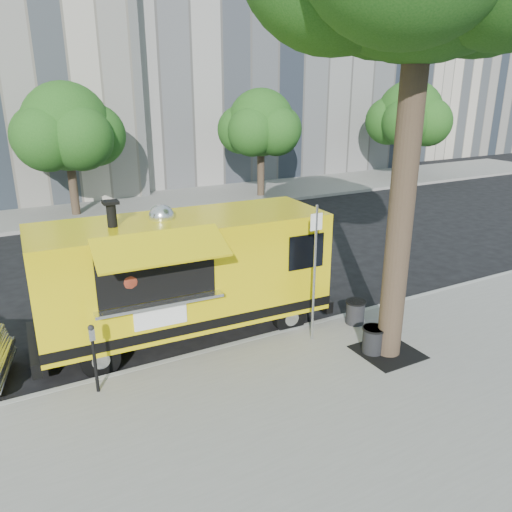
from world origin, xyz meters
The scene contains 15 objects.
ground centered at (0.00, 0.00, 0.00)m, with size 120.00×120.00×0.00m, color black.
sidewalk centered at (0.00, -4.00, 0.07)m, with size 60.00×6.00×0.15m, color gray.
curb centered at (0.00, -0.93, 0.07)m, with size 60.00×0.14×0.16m, color #999993.
far_sidewalk centered at (0.00, 13.50, 0.07)m, with size 60.00×5.00×0.15m, color gray.
building_mid centered at (12.00, 23.00, 10.00)m, with size 20.00×14.00×20.00m, color #99948F.
building_right centered at (30.00, 24.00, 8.00)m, with size 16.00×12.00×16.00m, color beige.
tree_well centered at (2.60, -2.80, 0.15)m, with size 1.20×1.20×0.02m, color black.
far_tree_b centered at (-1.00, 12.70, 3.83)m, with size 3.60×3.60×5.50m.
far_tree_c centered at (8.00, 12.40, 3.72)m, with size 3.24×3.24×5.21m.
far_tree_d centered at (18.00, 12.60, 3.89)m, with size 3.78×3.78×5.64m.
sign_post centered at (1.55, -1.55, 1.85)m, with size 0.28×0.06×3.00m.
parking_meter centered at (-3.00, -1.35, 0.98)m, with size 0.11×0.11×1.33m.
food_truck centered at (-0.72, 0.17, 1.53)m, with size 6.67×3.18×3.24m.
trash_bin_left centered at (2.32, -2.64, 0.45)m, with size 0.47×0.47×0.57m.
trash_bin_right centered at (2.87, -1.39, 0.45)m, with size 0.46×0.46×0.56m.
Camera 1 is at (-4.19, -9.56, 5.40)m, focal length 35.00 mm.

